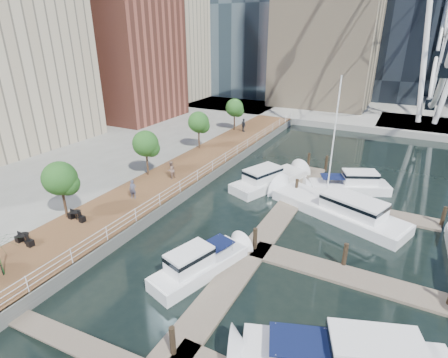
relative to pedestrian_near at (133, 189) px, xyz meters
name	(u,v)px	position (x,y,z in m)	size (l,w,h in m)	color
ground	(151,308)	(9.02, -9.05, -1.85)	(520.00, 520.00, 0.00)	black
boardwalk	(174,180)	(0.02, 5.95, -1.35)	(6.00, 60.00, 1.00)	brown
seawall	(199,185)	(3.02, 5.95, -1.35)	(0.25, 60.00, 1.00)	#595954
land_inland	(10,144)	(-26.98, 5.95, -1.35)	(48.00, 90.00, 1.00)	gray
land_far	(370,83)	(9.02, 92.95, -1.35)	(200.00, 114.00, 1.00)	gray
pier	(425,126)	(23.02, 42.95, -1.35)	(14.00, 12.00, 1.00)	gray
railing	(197,176)	(2.92, 5.95, -0.32)	(0.10, 60.00, 1.05)	white
floating_docks	(331,249)	(16.99, 0.93, -1.35)	(16.00, 34.00, 2.60)	#6D6051
midrise_condos	(77,40)	(-24.55, 17.76, 11.57)	(19.00, 67.00, 28.00)	#BCAD8E
street_trees	(146,144)	(-2.38, 4.95, 2.44)	(2.60, 42.60, 4.60)	#3F2B1C
pedestrian_near	(133,189)	(0.00, 0.00, 0.00)	(0.62, 0.41, 1.69)	#46495E
pedestrian_mid	(171,170)	(0.34, 5.18, 0.05)	(0.88, 0.68, 1.80)	#8B6B60
pedestrian_far	(244,125)	(-0.71, 24.58, 0.13)	(1.14, 0.48, 1.95)	#32363E
moored_yachts	(339,228)	(16.81, 4.99, -1.85)	(22.42, 33.27, 11.50)	white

